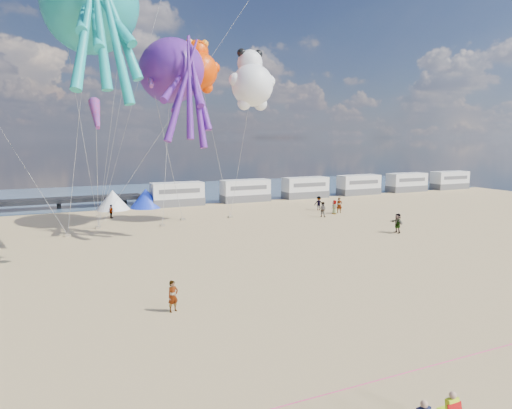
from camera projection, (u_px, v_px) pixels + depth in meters
name	position (u px, v px, depth m)	size (l,w,h in m)	color
ground	(276.00, 335.00, 20.28)	(120.00, 120.00, 0.00)	tan
water	(114.00, 195.00, 69.86)	(120.00, 120.00, 0.00)	#3E5B77
motorhome_0	(177.00, 194.00, 58.57)	(6.60, 2.50, 3.00)	silver
motorhome_1	(245.00, 191.00, 62.44)	(6.60, 2.50, 3.00)	silver
motorhome_2	(305.00, 188.00, 66.31)	(6.60, 2.50, 3.00)	silver
motorhome_3	(359.00, 185.00, 70.18)	(6.60, 2.50, 3.00)	silver
motorhome_4	(407.00, 182.00, 74.05)	(6.60, 2.50, 3.00)	silver
motorhome_5	(450.00, 180.00, 77.92)	(6.60, 2.50, 3.00)	silver
tent_white	(113.00, 200.00, 55.35)	(4.00, 4.00, 2.40)	white
tent_blue	(146.00, 198.00, 56.98)	(4.00, 4.00, 2.40)	#1933CC
rope_line	(341.00, 390.00, 15.76)	(0.03, 0.03, 34.00)	#F2338C
standing_person	(173.00, 296.00, 22.88)	(0.59, 0.38, 1.61)	tan
beachgoer_0	(334.00, 207.00, 52.26)	(0.59, 0.38, 1.61)	#7F6659
beachgoer_1	(323.00, 209.00, 50.28)	(0.82, 0.54, 1.68)	#7F6659
beachgoer_2	(319.00, 203.00, 55.12)	(0.82, 0.64, 1.68)	#7F6659
beachgoer_3	(111.00, 211.00, 49.45)	(0.98, 0.56, 1.51)	#7F6659
beachgoer_4	(397.00, 223.00, 41.86)	(1.07, 0.44, 1.82)	#7F6659
beachgoer_5	(339.00, 205.00, 52.96)	(1.67, 0.53, 1.81)	#7F6659
sandbag_a	(68.00, 235.00, 40.35)	(0.50, 0.35, 0.22)	gray
sandbag_b	(163.00, 225.00, 45.08)	(0.50, 0.35, 0.22)	gray
sandbag_c	(230.00, 217.00, 49.90)	(0.50, 0.35, 0.22)	gray
sandbag_d	(183.00, 219.00, 48.33)	(0.50, 0.35, 0.22)	gray
sandbag_e	(99.00, 227.00, 44.02)	(0.50, 0.35, 0.22)	gray
kite_octopus_teal	(90.00, 5.00, 34.30)	(5.16, 12.04, 13.76)	#1AA4A3
kite_octopus_purple	(171.00, 71.00, 43.90)	(4.77, 11.12, 12.71)	#571D89
kite_panda	(252.00, 85.00, 45.19)	(5.05, 4.75, 7.13)	white
kite_teddy_orange	(199.00, 71.00, 44.56)	(4.38, 4.13, 6.19)	#FF4100
windsock_mid	(150.00, 76.00, 42.28)	(1.00, 5.62, 5.62)	red
windsock_right	(96.00, 114.00, 34.88)	(0.90, 4.45, 4.45)	red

